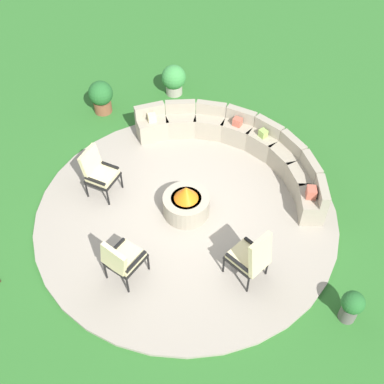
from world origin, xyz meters
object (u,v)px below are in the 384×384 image
Objects in this scene: fire_pit at (186,203)px; potted_plant_0 at (174,79)px; potted_plant_1 at (352,306)px; potted_plant_2 at (101,96)px; lounge_chair_front_right at (122,259)px; curved_stone_bench at (241,146)px; lounge_chair_back_left at (252,257)px; lounge_chair_front_left at (98,171)px.

potted_plant_0 is at bearing 127.96° from fire_pit.
potted_plant_0 is at bearing 148.88° from potted_plant_1.
potted_plant_1 is at bearing -16.29° from potted_plant_2.
potted_plant_0 is (-2.35, 4.90, -0.18)m from lounge_chair_front_right.
lounge_chair_front_right reaches higher than curved_stone_bench.
lounge_chair_back_left is 1.73m from potted_plant_1.
fire_pit is 0.86× the size of lounge_chair_front_right.
lounge_chair_front_left is at bearing -78.95° from potted_plant_0.
curved_stone_bench is at bearing 44.50° from lounge_chair_back_left.
lounge_chair_back_left reaches higher than curved_stone_bench.
potted_plant_0 is at bearing 56.43° from potted_plant_2.
lounge_chair_front_left is 2.67m from potted_plant_2.
potted_plant_2 is (-5.13, 2.21, -0.19)m from lounge_chair_back_left.
fire_pit reaches higher than potted_plant_1.
lounge_chair_back_left is (3.43, -0.16, 0.03)m from lounge_chair_front_left.
lounge_chair_front_left reaches higher than potted_plant_1.
lounge_chair_front_right is at bearing -158.24° from potted_plant_1.
lounge_chair_back_left is 1.49× the size of potted_plant_0.
potted_plant_1 is (5.13, 0.05, -0.22)m from lounge_chair_front_left.
curved_stone_bench is at bearing 5.53° from potted_plant_2.
curved_stone_bench is 6.01× the size of potted_plant_0.
lounge_chair_front_right reaches higher than potted_plant_1.
fire_pit is at bearing -52.04° from potted_plant_0.
fire_pit is 1.10× the size of potted_plant_2.
lounge_chair_front_right is 3.75m from potted_plant_1.
fire_pit is at bearing 97.18° from lounge_chair_front_left.
fire_pit is at bearing -92.76° from curved_stone_bench.
lounge_chair_front_left is 1.26× the size of potted_plant_2.
lounge_chair_back_left is at bearing -23.26° from potted_plant_2.
fire_pit is at bearing -24.87° from potted_plant_2.
lounge_chair_front_left is 1.33× the size of potted_plant_0.
lounge_chair_front_left reaches higher than curved_stone_bench.
lounge_chair_front_right is (1.65, -1.34, -0.01)m from lounge_chair_front_left.
curved_stone_bench is at bearing 87.24° from fire_pit.
fire_pit is 1.35× the size of potted_plant_1.
potted_plant_0 is 1.82m from potted_plant_2.
fire_pit is 1.81m from lounge_chair_front_left.
potted_plant_0 is at bearing 60.22° from lounge_chair_back_left.
potted_plant_1 is 0.82× the size of potted_plant_2.
potted_plant_2 is (-1.70, 2.05, -0.16)m from lounge_chair_front_left.
potted_plant_1 is (3.30, -2.34, 0.01)m from curved_stone_bench.
curved_stone_bench is 4.04× the size of lounge_chair_back_left.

